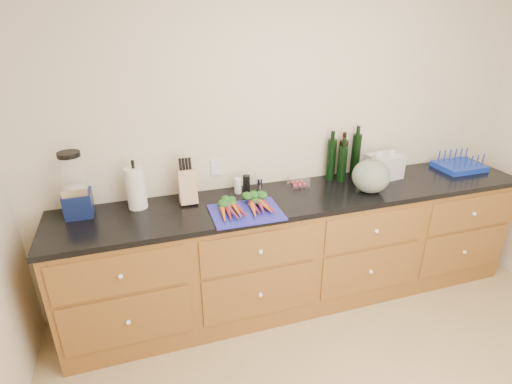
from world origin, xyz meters
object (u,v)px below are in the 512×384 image
object	(u,v)px
cutting_board	(246,212)
dish_rack	(459,165)
squash	(371,176)
knife_block	(187,186)
carrots	(244,206)
blender_appliance	(75,189)
paper_towel	(136,188)
tomato_box	(298,182)

from	to	relation	value
cutting_board	dish_rack	size ratio (longest dim) A/B	1.28
squash	dish_rack	size ratio (longest dim) A/B	0.76
knife_block	squash	bearing A→B (deg)	-10.21
carrots	knife_block	xyz separation A→B (m)	(-0.34, 0.26, 0.09)
blender_appliance	knife_block	xyz separation A→B (m)	(0.73, -0.02, -0.07)
carrots	knife_block	world-z (taller)	knife_block
paper_towel	knife_block	distance (m)	0.35
carrots	squash	distance (m)	1.00
cutting_board	tomato_box	bearing A→B (deg)	31.94
cutting_board	carrots	size ratio (longest dim) A/B	1.24
dish_rack	squash	bearing A→B (deg)	-169.82
carrots	dish_rack	distance (m)	2.02
squash	tomato_box	world-z (taller)	squash
squash	tomato_box	size ratio (longest dim) A/B	1.95
squash	paper_towel	bearing A→B (deg)	171.20
carrots	paper_towel	distance (m)	0.75
cutting_board	knife_block	size ratio (longest dim) A/B	1.96
carrots	tomato_box	bearing A→B (deg)	28.45
cutting_board	paper_towel	size ratio (longest dim) A/B	1.62
blender_appliance	tomato_box	xyz separation A→B (m)	(1.60, 0.01, -0.16)
paper_towel	dish_rack	distance (m)	2.70
squash	dish_rack	world-z (taller)	squash
paper_towel	knife_block	xyz separation A→B (m)	(0.35, -0.02, -0.03)
knife_block	tomato_box	world-z (taller)	knife_block
squash	tomato_box	xyz separation A→B (m)	(-0.47, 0.27, -0.09)
cutting_board	paper_towel	bearing A→B (deg)	155.18
carrots	paper_towel	bearing A→B (deg)	158.20
cutting_board	paper_towel	world-z (taller)	paper_towel
tomato_box	paper_towel	bearing A→B (deg)	-179.53
paper_towel	tomato_box	world-z (taller)	paper_towel
knife_block	dish_rack	distance (m)	2.36
knife_block	paper_towel	bearing A→B (deg)	176.70
paper_towel	carrots	bearing A→B (deg)	-21.80
squash	blender_appliance	distance (m)	2.09
cutting_board	dish_rack	world-z (taller)	dish_rack
carrots	dish_rack	bearing A→B (deg)	5.59
blender_appliance	tomato_box	world-z (taller)	blender_appliance
carrots	blender_appliance	world-z (taller)	blender_appliance
knife_block	dish_rack	xyz separation A→B (m)	(2.35, -0.06, -0.08)
carrots	squash	world-z (taller)	squash
cutting_board	dish_rack	bearing A→B (deg)	6.81
cutting_board	knife_block	bearing A→B (deg)	138.96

